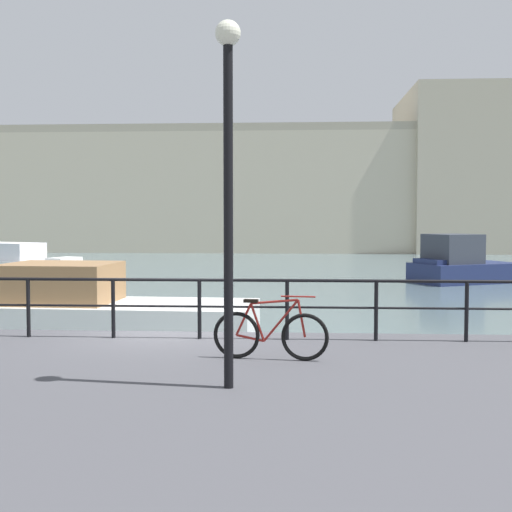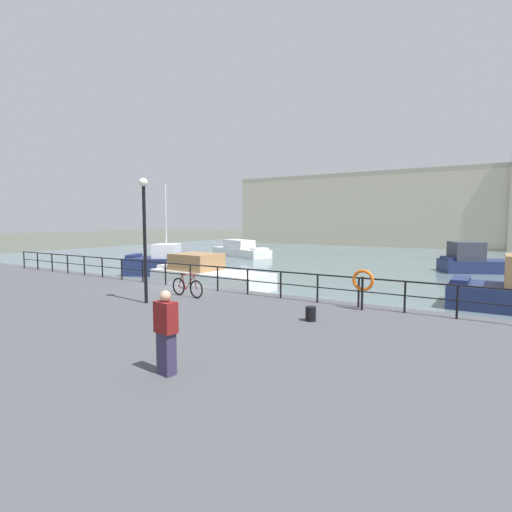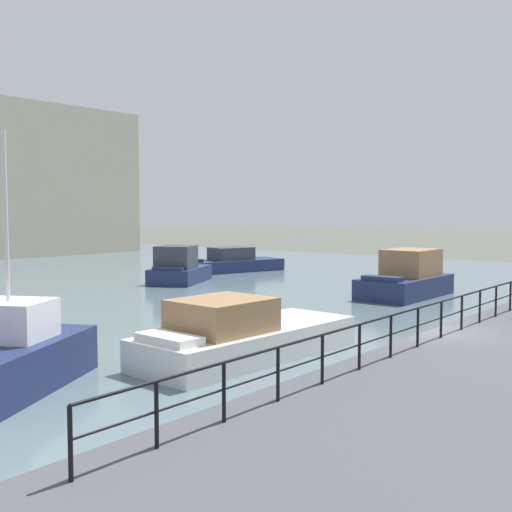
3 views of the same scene
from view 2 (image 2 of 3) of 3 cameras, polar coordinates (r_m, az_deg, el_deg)
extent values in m
plane|color=#4C5147|center=(19.64, -9.22, -7.14)|extent=(240.00, 240.00, 0.00)
cube|color=slate|center=(46.55, 16.12, -0.18)|extent=(80.00, 60.00, 0.01)
cube|color=#47474C|center=(15.39, -25.63, -8.93)|extent=(56.00, 13.00, 1.09)
cube|color=#C1B79E|center=(71.57, 21.98, 5.86)|extent=(59.69, 14.89, 11.07)
cube|color=#A49C86|center=(64.95, 21.02, 11.21)|extent=(59.69, 0.60, 0.70)
cube|color=white|center=(46.30, -2.20, 0.56)|extent=(8.95, 5.56, 0.90)
cube|color=silver|center=(46.52, -2.44, 1.72)|extent=(4.25, 3.29, 0.95)
cube|color=white|center=(43.29, 0.47, 1.00)|extent=(1.62, 2.02, 0.24)
cube|color=navy|center=(36.41, 28.81, -1.26)|extent=(5.81, 4.74, 0.98)
cube|color=#333842|center=(36.01, 27.74, 0.66)|extent=(2.97, 2.99, 1.45)
cube|color=navy|center=(35.57, 25.66, -0.28)|extent=(1.41, 2.01, 0.24)
cube|color=navy|center=(21.99, 27.16, -3.06)|extent=(0.77, 2.08, 0.24)
cube|color=navy|center=(31.55, -13.15, -1.37)|extent=(6.07, 5.06, 1.29)
cube|color=silver|center=(31.35, -12.63, 0.73)|extent=(2.53, 2.66, 1.04)
cube|color=navy|center=(32.20, -17.00, 0.03)|extent=(1.52, 2.08, 0.24)
cylinder|color=silver|center=(31.26, -12.73, 5.82)|extent=(0.10, 0.10, 4.53)
cube|color=white|center=(24.98, -6.43, -3.29)|extent=(8.05, 3.25, 0.99)
cube|color=#997047|center=(25.66, -8.49, -0.81)|extent=(2.94, 2.51, 1.04)
cube|color=white|center=(27.20, -11.72, -1.37)|extent=(1.05, 2.05, 0.24)
cylinder|color=black|center=(29.52, -30.15, -0.49)|extent=(0.07, 0.07, 1.05)
cylinder|color=black|center=(28.16, -28.68, -0.67)|extent=(0.07, 0.07, 1.05)
cylinder|color=black|center=(26.82, -27.05, -0.86)|extent=(0.07, 0.07, 1.05)
cylinder|color=black|center=(25.50, -25.26, -1.07)|extent=(0.07, 0.07, 1.05)
cylinder|color=black|center=(24.21, -23.27, -1.30)|extent=(0.07, 0.07, 1.05)
cylinder|color=black|center=(22.96, -21.06, -1.55)|extent=(0.07, 0.07, 1.05)
cylinder|color=black|center=(21.74, -18.60, -1.84)|extent=(0.07, 0.07, 1.05)
cylinder|color=black|center=(20.57, -15.85, -2.15)|extent=(0.07, 0.07, 1.05)
cylinder|color=black|center=(19.45, -12.78, -2.49)|extent=(0.07, 0.07, 1.05)
cylinder|color=black|center=(18.39, -9.34, -2.86)|extent=(0.07, 0.07, 1.05)
cylinder|color=black|center=(17.41, -5.49, -3.26)|extent=(0.07, 0.07, 1.05)
cylinder|color=black|center=(16.52, -1.21, -3.70)|extent=(0.07, 0.07, 1.05)
cylinder|color=black|center=(15.73, 3.54, -4.15)|extent=(0.07, 0.07, 1.05)
cylinder|color=black|center=(15.06, 8.76, -4.62)|extent=(0.07, 0.07, 1.05)
cylinder|color=black|center=(14.53, 14.42, -5.08)|extent=(0.07, 0.07, 1.05)
cylinder|color=black|center=(14.14, 20.45, -5.52)|extent=(0.07, 0.07, 1.05)
cylinder|color=black|center=(13.92, 26.76, -5.91)|extent=(0.07, 0.07, 1.05)
cylinder|color=black|center=(18.85, -11.13, -1.09)|extent=(26.42, 0.06, 0.06)
cylinder|color=black|center=(18.90, -11.11, -2.51)|extent=(26.42, 0.04, 0.04)
torus|color=black|center=(15.91, -8.51, -4.70)|extent=(0.72, 0.14, 0.72)
torus|color=black|center=(16.68, -10.97, -4.28)|extent=(0.72, 0.14, 0.72)
cylinder|color=maroon|center=(16.14, -9.40, -3.71)|extent=(0.55, 0.10, 0.66)
cylinder|color=maroon|center=(16.41, -10.24, -3.70)|extent=(0.24, 0.06, 0.58)
cylinder|color=maroon|center=(16.17, -9.65, -2.67)|extent=(0.72, 0.12, 0.11)
cylinder|color=maroon|center=(16.53, -10.49, -4.50)|extent=(0.43, 0.09, 0.12)
cylinder|color=maroon|center=(16.56, -10.73, -3.48)|extent=(0.26, 0.07, 0.51)
cylinder|color=maroon|center=(15.90, -8.65, -3.68)|extent=(0.14, 0.05, 0.57)
cube|color=black|center=(16.44, -10.49, -2.54)|extent=(0.23, 0.11, 0.05)
cylinder|color=maroon|center=(15.89, -8.79, -2.49)|extent=(0.52, 0.08, 0.02)
cylinder|color=black|center=(12.39, 7.80, -8.17)|extent=(0.32, 0.32, 0.44)
cylinder|color=black|center=(14.12, 14.89, -5.18)|extent=(0.08, 0.08, 1.15)
torus|color=orange|center=(14.10, 15.01, -3.35)|extent=(0.75, 0.11, 0.75)
cylinder|color=black|center=(15.18, -15.55, 1.47)|extent=(0.12, 0.12, 4.28)
sphere|color=silver|center=(15.21, -15.76, 10.07)|extent=(0.32, 0.32, 0.32)
cube|color=#332D4C|center=(8.34, -12.64, -13.41)|extent=(0.37, 0.28, 0.85)
cube|color=maroon|center=(8.14, -12.74, -8.49)|extent=(0.47, 0.34, 0.62)
sphere|color=tan|center=(8.05, -12.80, -5.58)|extent=(0.22, 0.22, 0.22)
camera|label=1|loc=(10.52, -48.01, -1.53)|focal=47.66mm
camera|label=3|loc=(31.69, -46.41, 4.68)|focal=44.86mm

